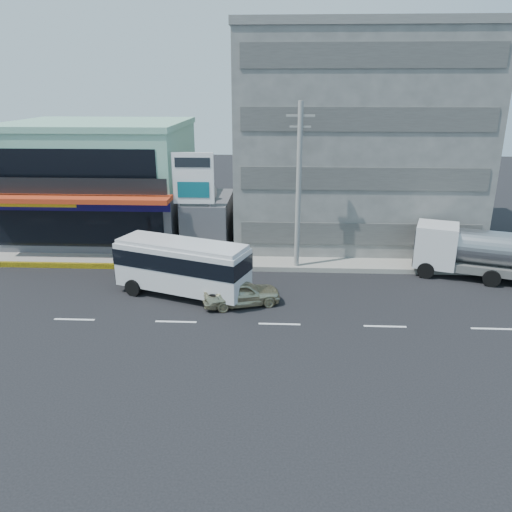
{
  "coord_description": "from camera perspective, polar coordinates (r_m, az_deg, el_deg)",
  "views": [
    {
      "loc": [
        4.93,
        -21.49,
        10.87
      ],
      "look_at": [
        3.7,
        3.55,
        2.2
      ],
      "focal_mm": 35.0,
      "sensor_mm": 36.0,
      "label": 1
    }
  ],
  "objects": [
    {
      "name": "ground",
      "position": [
        24.58,
        -9.14,
        -7.43
      ],
      "size": [
        120.0,
        120.0,
        0.0
      ],
      "primitive_type": "plane",
      "color": "black",
      "rests_on": "ground"
    },
    {
      "name": "sidewalk",
      "position": [
        32.79,
        2.78,
        -0.03
      ],
      "size": [
        70.0,
        5.0,
        0.3
      ],
      "primitive_type": "cube",
      "color": "gray",
      "rests_on": "ground"
    },
    {
      "name": "shop_building",
      "position": [
        38.34,
        -17.12,
        7.91
      ],
      "size": [
        12.4,
        11.7,
        8.0
      ],
      "color": "#49494F",
      "rests_on": "ground"
    },
    {
      "name": "concrete_building",
      "position": [
        37.04,
        10.93,
        12.74
      ],
      "size": [
        16.0,
        12.0,
        14.0
      ],
      "primitive_type": "cube",
      "color": "gray",
      "rests_on": "ground"
    },
    {
      "name": "gap_structure",
      "position": [
        35.06,
        -5.38,
        3.91
      ],
      "size": [
        3.0,
        6.0,
        3.5
      ],
      "primitive_type": "cube",
      "color": "#49494F",
      "rests_on": "ground"
    },
    {
      "name": "satellite_dish",
      "position": [
        33.66,
        -5.72,
        6.46
      ],
      "size": [
        1.5,
        1.5,
        0.15
      ],
      "primitive_type": "cylinder",
      "color": "slate",
      "rests_on": "gap_structure"
    },
    {
      "name": "billboard",
      "position": [
        31.73,
        -7.17,
        8.13
      ],
      "size": [
        2.6,
        0.18,
        6.9
      ],
      "color": "gray",
      "rests_on": "ground"
    },
    {
      "name": "utility_pole_near",
      "position": [
        29.47,
        4.88,
        7.81
      ],
      "size": [
        1.6,
        0.3,
        10.0
      ],
      "color": "#999993",
      "rests_on": "ground"
    },
    {
      "name": "minibus",
      "position": [
        26.84,
        -8.44,
        -0.89
      ],
      "size": [
        7.57,
        4.66,
        3.02
      ],
      "color": "silver",
      "rests_on": "ground"
    },
    {
      "name": "sedan",
      "position": [
        25.79,
        -1.72,
        -4.2
      ],
      "size": [
        4.32,
        2.73,
        1.37
      ],
      "primitive_type": "imported",
      "rotation": [
        0.0,
        0.0,
        1.87
      ],
      "color": "beige",
      "rests_on": "ground"
    },
    {
      "name": "tanker_truck",
      "position": [
        31.77,
        24.07,
        0.45
      ],
      "size": [
        7.99,
        4.52,
        3.03
      ],
      "color": "silver",
      "rests_on": "ground"
    },
    {
      "name": "motorcycle_rider",
      "position": [
        31.34,
        -13.91,
        -0.34
      ],
      "size": [
        1.85,
        0.89,
        2.28
      ],
      "color": "#4B0A11",
      "rests_on": "ground"
    }
  ]
}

